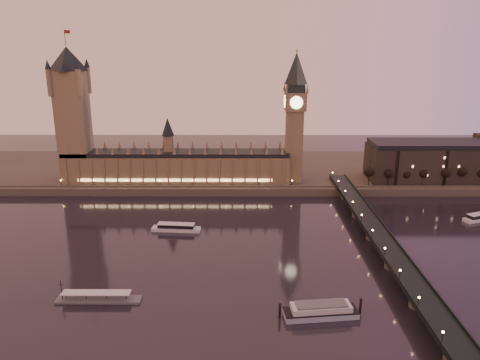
% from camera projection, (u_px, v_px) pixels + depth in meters
% --- Properties ---
extents(ground, '(700.00, 700.00, 0.00)m').
position_uv_depth(ground, '(220.00, 252.00, 266.76)').
color(ground, black).
rests_on(ground, ground).
extents(far_embankment, '(560.00, 130.00, 6.00)m').
position_uv_depth(far_embankment, '(261.00, 171.00, 423.98)').
color(far_embankment, '#423D35').
rests_on(far_embankment, ground).
extents(palace_of_westminster, '(180.00, 26.62, 52.00)m').
position_uv_depth(palace_of_westminster, '(177.00, 163.00, 376.68)').
color(palace_of_westminster, brown).
rests_on(palace_of_westminster, ground).
extents(victoria_tower, '(31.68, 31.68, 118.00)m').
position_uv_depth(victoria_tower, '(72.00, 108.00, 364.38)').
color(victoria_tower, brown).
rests_on(victoria_tower, ground).
extents(big_ben, '(17.68, 17.68, 104.00)m').
position_uv_depth(big_ben, '(295.00, 110.00, 364.36)').
color(big_ben, brown).
rests_on(big_ben, ground).
extents(westminster_bridge, '(13.20, 260.00, 15.30)m').
position_uv_depth(westminster_bridge, '(381.00, 244.00, 264.91)').
color(westminster_bridge, black).
rests_on(westminster_bridge, ground).
extents(city_block, '(155.00, 45.00, 34.00)m').
position_uv_depth(city_block, '(463.00, 159.00, 385.34)').
color(city_block, black).
rests_on(city_block, ground).
extents(bare_tree_0, '(6.45, 6.45, 13.12)m').
position_uv_depth(bare_tree_0, '(371.00, 174.00, 366.40)').
color(bare_tree_0, black).
rests_on(bare_tree_0, ground).
extents(bare_tree_1, '(6.45, 6.45, 13.12)m').
position_uv_depth(bare_tree_1, '(389.00, 174.00, 366.36)').
color(bare_tree_1, black).
rests_on(bare_tree_1, ground).
extents(bare_tree_2, '(6.45, 6.45, 13.12)m').
position_uv_depth(bare_tree_2, '(407.00, 174.00, 366.31)').
color(bare_tree_2, black).
rests_on(bare_tree_2, ground).
extents(bare_tree_3, '(6.45, 6.45, 13.12)m').
position_uv_depth(bare_tree_3, '(426.00, 174.00, 366.27)').
color(bare_tree_3, black).
rests_on(bare_tree_3, ground).
extents(bare_tree_4, '(6.45, 6.45, 13.12)m').
position_uv_depth(bare_tree_4, '(444.00, 174.00, 366.23)').
color(bare_tree_4, black).
rests_on(bare_tree_4, ground).
extents(bare_tree_5, '(6.45, 6.45, 13.12)m').
position_uv_depth(bare_tree_5, '(462.00, 174.00, 366.18)').
color(bare_tree_5, black).
rests_on(bare_tree_5, ground).
extents(bare_tree_6, '(6.45, 6.45, 13.12)m').
position_uv_depth(bare_tree_6, '(480.00, 174.00, 366.14)').
color(bare_tree_6, black).
rests_on(bare_tree_6, ground).
extents(cruise_boat_a, '(31.12, 9.25, 4.91)m').
position_uv_depth(cruise_boat_a, '(176.00, 228.00, 296.61)').
color(cruise_boat_a, silver).
rests_on(cruise_boat_a, ground).
extents(cruise_boat_c, '(25.13, 15.58, 4.89)m').
position_uv_depth(cruise_boat_c, '(480.00, 217.00, 314.26)').
color(cruise_boat_c, silver).
rests_on(cruise_boat_c, ground).
extents(moored_barge, '(37.15, 12.65, 6.85)m').
position_uv_depth(moored_barge, '(321.00, 310.00, 203.91)').
color(moored_barge, '#9BAAC5').
rests_on(moored_barge, ground).
extents(pontoon_pier, '(39.16, 6.53, 10.44)m').
position_uv_depth(pontoon_pier, '(98.00, 299.00, 216.71)').
color(pontoon_pier, '#595B5E').
rests_on(pontoon_pier, ground).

